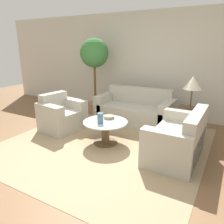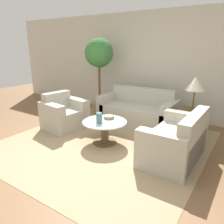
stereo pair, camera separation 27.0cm
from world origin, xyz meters
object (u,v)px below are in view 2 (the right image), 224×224
vase (99,118)px  bowl (109,117)px  coffee_table (105,129)px  table_lamp (195,84)px  loveseat (178,143)px  sofa_main (138,112)px  armchair (63,116)px  potted_plant (99,60)px

vase → bowl: bearing=90.3°
coffee_table → table_lamp: bearing=42.8°
loveseat → vase: (-1.36, -0.29, 0.25)m
sofa_main → table_lamp: 1.49m
armchair → loveseat: (2.55, 0.02, -0.00)m
armchair → potted_plant: 1.79m
armchair → sofa_main: bearing=-37.3°
bowl → coffee_table: bearing=-81.9°
sofa_main → bowl: bearing=-92.2°
loveseat → bowl: bearing=-90.6°
sofa_main → vase: sofa_main is taller
potted_plant → coffee_table: bearing=-50.9°
vase → potted_plant: bearing=126.3°
coffee_table → sofa_main: bearing=89.2°
armchair → table_lamp: size_ratio=1.46×
armchair → table_lamp: 2.81m
sofa_main → coffee_table: size_ratio=2.16×
armchair → coffee_table: size_ratio=1.14×
coffee_table → vase: bearing=-100.7°
sofa_main → potted_plant: (-1.27, 0.20, 1.13)m
coffee_table → potted_plant: bearing=129.1°
coffee_table → table_lamp: 1.91m
loveseat → vase: size_ratio=7.07×
loveseat → coffee_table: 1.34m
armchair → potted_plant: size_ratio=0.48×
potted_plant → table_lamp: bearing=-8.1°
armchair → loveseat: size_ratio=0.69×
coffee_table → potted_plant: size_ratio=0.42×
coffee_table → armchair: bearing=173.4°
sofa_main → bowl: (-0.04, -1.16, 0.18)m
armchair → loveseat: loveseat is taller
loveseat → potted_plant: 3.14m
bowl → loveseat: bearing=-1.2°
table_lamp → bowl: bearing=-142.6°
sofa_main → coffee_table: sofa_main is taller
sofa_main → armchair: size_ratio=1.90×
coffee_table → bowl: bearing=98.1°
loveseat → table_lamp: table_lamp is taller
armchair → loveseat: 2.55m
vase → table_lamp: bearing=45.2°
sofa_main → loveseat: (1.31, -1.19, 0.00)m
armchair → coffee_table: armchair is taller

